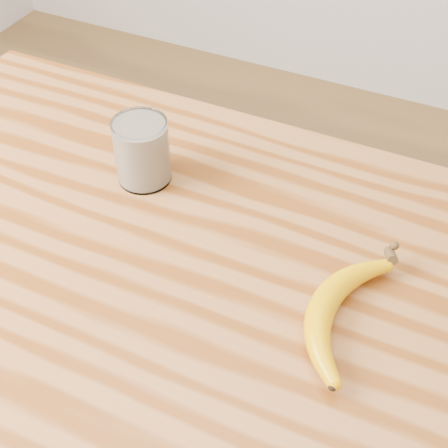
% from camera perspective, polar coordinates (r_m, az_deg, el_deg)
% --- Properties ---
extents(table, '(1.20, 0.80, 0.90)m').
position_cam_1_polar(table, '(1.01, -5.03, -8.75)').
color(table, '#9F632F').
rests_on(table, ground).
extents(smoothie_glass, '(0.09, 0.09, 0.11)m').
position_cam_1_polar(smoothie_glass, '(1.02, -7.50, 6.62)').
color(smoothie_glass, white).
rests_on(smoothie_glass, table).
extents(banana, '(0.13, 0.32, 0.04)m').
position_cam_1_polar(banana, '(0.84, 9.05, -7.25)').
color(banana, '#E7A200').
rests_on(banana, table).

